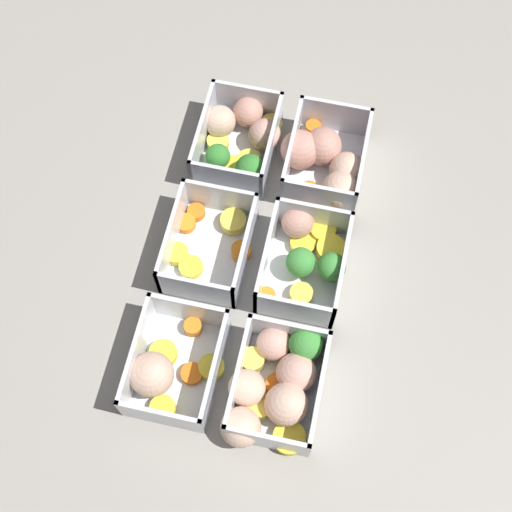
# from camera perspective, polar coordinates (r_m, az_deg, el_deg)

# --- Properties ---
(ground_plane) EXTENTS (4.00, 4.00, 0.00)m
(ground_plane) POSITION_cam_1_polar(r_m,az_deg,el_deg) (0.89, 0.00, -0.54)
(ground_plane) COLOR gray
(container_near_left) EXTENTS (0.14, 0.12, 0.06)m
(container_near_left) POSITION_cam_1_polar(r_m,az_deg,el_deg) (0.95, -1.22, 9.27)
(container_near_left) COLOR silver
(container_near_left) RESTS_ON ground_plane
(container_near_center) EXTENTS (0.13, 0.11, 0.06)m
(container_near_center) POSITION_cam_1_polar(r_m,az_deg,el_deg) (0.88, -3.78, 0.94)
(container_near_center) COLOR silver
(container_near_center) RESTS_ON ground_plane
(container_near_right) EXTENTS (0.14, 0.12, 0.06)m
(container_near_right) POSITION_cam_1_polar(r_m,az_deg,el_deg) (0.83, -7.03, -8.92)
(container_near_right) COLOR silver
(container_near_right) RESTS_ON ground_plane
(container_far_left) EXTENTS (0.14, 0.12, 0.06)m
(container_far_left) POSITION_cam_1_polar(r_m,az_deg,el_deg) (0.93, 5.52, 7.55)
(container_far_left) COLOR silver
(container_far_left) RESTS_ON ground_plane
(container_far_center) EXTENTS (0.15, 0.11, 0.06)m
(container_far_center) POSITION_cam_1_polar(r_m,az_deg,el_deg) (0.87, 4.07, -0.04)
(container_far_center) COLOR silver
(container_far_center) RESTS_ON ground_plane
(container_far_right) EXTENTS (0.16, 0.11, 0.06)m
(container_far_right) POSITION_cam_1_polar(r_m,az_deg,el_deg) (0.82, 1.56, -10.36)
(container_far_right) COLOR silver
(container_far_right) RESTS_ON ground_plane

